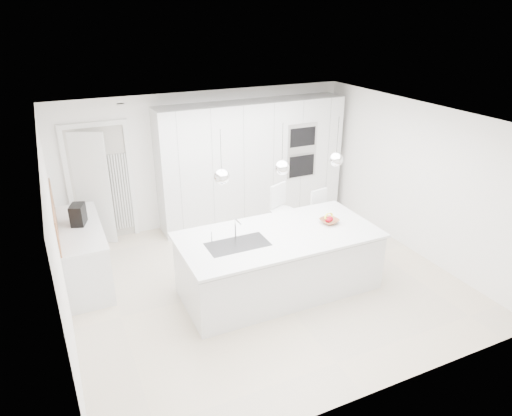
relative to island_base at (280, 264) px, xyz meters
name	(u,v)px	position (x,y,z in m)	size (l,w,h in m)	color
floor	(264,281)	(-0.10, 0.30, -0.43)	(5.50, 5.50, 0.00)	beige
wall_back	(207,158)	(-0.10, 2.80, 0.82)	(5.50, 5.50, 0.00)	white
wall_left	(57,244)	(-2.85, 0.30, 0.82)	(5.00, 5.00, 0.00)	white
ceiling	(266,119)	(-0.10, 0.30, 2.07)	(5.50, 5.50, 0.00)	white
tall_cabinets	(252,162)	(0.70, 2.50, 0.72)	(3.60, 0.60, 2.30)	silver
oven_stack	(302,151)	(1.60, 2.19, 0.92)	(0.62, 0.04, 1.05)	#A5A5A8
doorway_frame	(101,185)	(-2.05, 2.77, 0.59)	(1.11, 0.08, 2.13)	white
hallway_door	(86,190)	(-2.30, 2.72, 0.57)	(0.82, 0.04, 2.00)	white
radiator	(121,192)	(-1.73, 2.76, 0.42)	(0.32, 0.04, 1.40)	white
left_base_cabinets	(84,254)	(-2.55, 1.50, 0.00)	(0.60, 1.80, 0.86)	silver
left_worktop	(79,227)	(-2.55, 1.50, 0.45)	(0.62, 1.82, 0.04)	white
oak_backsplash	(55,214)	(-2.84, 1.50, 0.72)	(0.02, 1.80, 0.50)	#A66B44
island_base	(280,264)	(0.00, 0.00, 0.00)	(2.80, 1.20, 0.86)	silver
island_worktop	(279,235)	(0.00, 0.05, 0.45)	(2.84, 1.40, 0.04)	white
island_sink	(238,250)	(-0.65, 0.00, 0.39)	(0.84, 0.44, 0.18)	#3F3F42
island_tap	(235,228)	(-0.60, 0.20, 0.62)	(0.02, 0.02, 0.30)	white
pendant_left	(222,177)	(-0.85, 0.00, 1.47)	(0.20, 0.20, 0.20)	white
pendant_mid	(282,168)	(0.00, 0.00, 1.47)	(0.20, 0.20, 0.20)	white
pendant_right	(336,160)	(0.85, 0.00, 1.47)	(0.20, 0.20, 0.20)	white
fruit_bowl	(329,221)	(0.85, 0.05, 0.50)	(0.27, 0.27, 0.07)	#A66B44
espresso_machine	(78,215)	(-2.53, 1.58, 0.62)	(0.18, 0.28, 0.30)	black
bar_stool_left	(282,221)	(0.56, 1.00, 0.16)	(0.39, 0.54, 1.18)	white
bar_stool_right	(322,222)	(1.22, 0.81, 0.09)	(0.35, 0.48, 1.05)	white
apple_a	(330,219)	(0.84, 0.03, 0.54)	(0.09, 0.09, 0.09)	#A00314
apple_b	(327,220)	(0.80, 0.03, 0.54)	(0.08, 0.08, 0.08)	#A00314
apple_c	(329,220)	(0.81, 0.01, 0.54)	(0.08, 0.08, 0.08)	#A00314
banana_bunch	(329,216)	(0.84, 0.06, 0.58)	(0.20, 0.20, 0.03)	yellow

